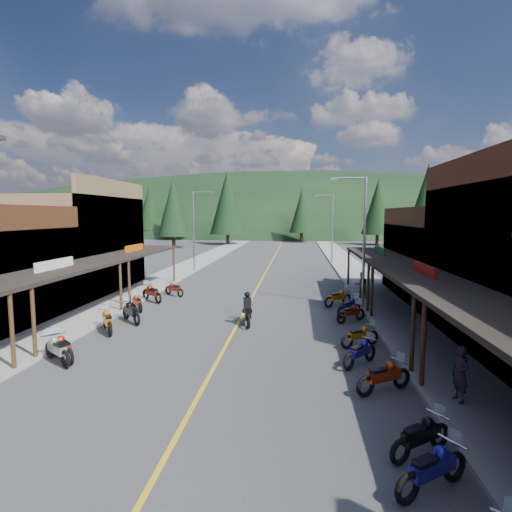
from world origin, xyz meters
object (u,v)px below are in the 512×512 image
(pedestrian_east_a, at_px, (460,374))
(bike_east_11, at_px, (338,297))
(streetlight_2, at_px, (362,236))
(bike_west_11, at_px, (152,292))
(streetlight_1, at_px, (195,227))
(bike_east_9, at_px, (351,312))
(pine_11, at_px, (428,203))
(bike_east_8, at_px, (360,335))
(pine_1, at_px, (174,207))
(bike_east_6, at_px, (384,375))
(streetlight_3, at_px, (331,225))
(bike_west_9, at_px, (131,311))
(bike_east_7, at_px, (360,351))
(pine_2, at_px, (227,202))
(bike_west_8, at_px, (107,320))
(bike_east_4, at_px, (432,466))
(shop_east_3, at_px, (457,262))
(bike_west_12, at_px, (174,288))
(pine_5, at_px, (444,204))
(bike_east_10, at_px, (349,306))
(pine_3, at_px, (302,211))
(pine_9, at_px, (440,210))
(bike_west_6, at_px, (57,348))
(shop_west_3, at_px, (68,245))
(rider_on_bike, at_px, (248,311))
(bike_east_5, at_px, (421,434))
(pine_4, at_px, (378,206))
(pedestrian_east_b, at_px, (361,285))
(bike_west_7, at_px, (63,346))
(pine_7, at_px, (149,208))
(bike_west_10, at_px, (137,302))

(pedestrian_east_a, bearing_deg, bike_east_11, 175.28)
(streetlight_2, xyz_separation_m, bike_west_11, (-13.38, 0.51, -3.81))
(streetlight_1, distance_m, bike_east_9, 21.88)
(pine_11, relative_size, bike_east_8, 6.46)
(pine_1, height_order, bike_east_6, pine_1)
(streetlight_3, bearing_deg, bike_west_11, -121.90)
(pedestrian_east_a, bearing_deg, bike_east_6, -123.35)
(bike_west_9, relative_size, bike_east_11, 1.04)
(pine_11, bearing_deg, bike_east_7, -110.17)
(streetlight_1, xyz_separation_m, pine_2, (-3.05, 36.00, 3.53))
(bike_west_11, bearing_deg, bike_west_8, -136.63)
(pine_1, distance_m, bike_west_11, 64.29)
(bike_east_4, height_order, bike_east_7, bike_east_4)
(shop_east_3, xyz_separation_m, bike_west_12, (-19.28, -0.84, -1.98))
(shop_east_3, bearing_deg, bike_east_7, -122.88)
(pine_5, bearing_deg, bike_east_6, -110.34)
(bike_east_4, bearing_deg, bike_east_10, 145.29)
(pine_3, xyz_separation_m, pedestrian_east_a, (3.97, -70.46, -5.47))
(pine_3, bearing_deg, streetlight_3, -85.31)
(pine_9, relative_size, bike_west_6, 5.04)
(shop_west_3, bearing_deg, rider_on_bike, -27.70)
(streetlight_3, bearing_deg, bike_east_5, -91.39)
(shop_west_3, xyz_separation_m, bike_east_9, (19.76, -6.51, -2.97))
(shop_east_3, xyz_separation_m, streetlight_3, (-6.80, 18.70, 1.93))
(pine_1, height_order, pine_4, same)
(pine_4, xyz_separation_m, bike_east_8, (-12.16, -59.29, -6.69))
(pine_4, bearing_deg, bike_east_5, -100.09)
(streetlight_2, distance_m, bike_east_9, 5.15)
(pine_11, bearing_deg, pedestrian_east_b, -114.62)
(shop_west_3, bearing_deg, pine_4, 56.87)
(pine_1, bearing_deg, bike_west_8, -75.32)
(streetlight_1, xyz_separation_m, pine_5, (40.95, 50.00, 3.53))
(bike_west_8, bearing_deg, bike_east_9, -19.27)
(shop_west_3, xyz_separation_m, bike_west_7, (7.70, -13.42, -2.94))
(bike_east_6, height_order, bike_east_10, bike_east_6)
(bike_west_9, relative_size, bike_east_5, 1.15)
(shop_east_3, xyz_separation_m, pedestrian_east_a, (-5.78, -15.76, -1.52))
(streetlight_3, relative_size, pine_5, 0.57)
(pine_4, xyz_separation_m, pedestrian_east_b, (-10.59, -49.47, -6.21))
(pine_1, xyz_separation_m, pine_9, (48.00, -25.00, -0.86))
(bike_east_11, bearing_deg, pine_4, 127.32)
(bike_west_8, xyz_separation_m, bike_east_4, (11.99, -10.10, -0.06))
(bike_east_9, bearing_deg, pine_1, 166.97)
(pine_7, distance_m, bike_east_11, 77.64)
(bike_west_10, xyz_separation_m, bike_east_9, (12.40, -1.25, 0.00))
(bike_east_6, bearing_deg, bike_east_5, -28.03)
(pine_3, relative_size, pine_9, 1.02)
(streetlight_2, bearing_deg, bike_east_8, -98.69)
(bike_west_6, relative_size, bike_east_4, 1.06)
(streetlight_1, xyz_separation_m, bike_east_8, (12.79, -21.29, -3.91))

